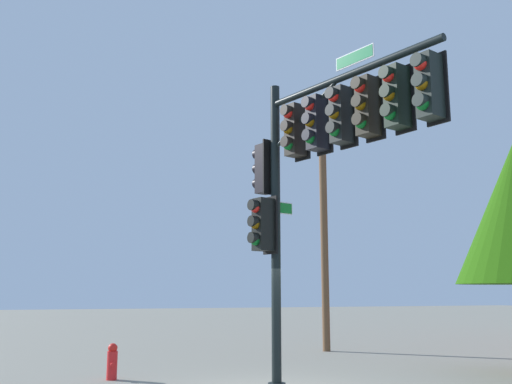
% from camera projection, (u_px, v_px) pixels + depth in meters
% --- Properties ---
extents(signal_pole_assembly, '(4.74, 2.26, 6.54)m').
position_uv_depth(signal_pole_assembly, '(320.00, 149.00, 11.08)').
color(signal_pole_assembly, black).
rests_on(signal_pole_assembly, ground_plane).
extents(utility_pole, '(0.61, 1.76, 8.91)m').
position_uv_depth(utility_pole, '(324.00, 219.00, 20.27)').
color(utility_pole, brown).
rests_on(utility_pole, ground_plane).
extents(fire_hydrant, '(0.33, 0.24, 0.83)m').
position_uv_depth(fire_hydrant, '(112.00, 362.00, 13.18)').
color(fire_hydrant, red).
rests_on(fire_hydrant, ground_plane).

